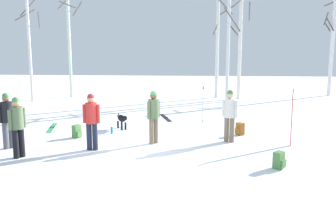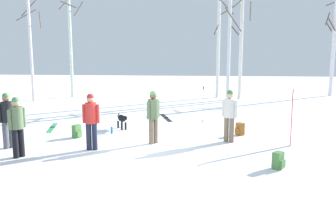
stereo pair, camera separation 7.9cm
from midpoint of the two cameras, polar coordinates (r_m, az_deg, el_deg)
name	(u,v)px [view 1 (the left image)]	position (r m, az deg, el deg)	size (l,w,h in m)	color
ground_plane	(142,154)	(10.25, -4.51, -7.96)	(60.00, 60.00, 0.00)	white
person_0	(7,117)	(11.63, -25.06, -1.78)	(0.38, 0.41, 1.72)	#4C4C56
person_1	(230,112)	(11.44, 9.89, -1.22)	(0.49, 0.34, 1.72)	#72604C
person_2	(154,114)	(11.09, -2.58, -1.42)	(0.37, 0.42, 1.72)	#72604C
person_3	(17,123)	(10.51, -23.69, -2.77)	(0.34, 0.46, 1.72)	black
person_4	(91,118)	(10.62, -12.66, -2.10)	(0.52, 0.34, 1.72)	#1E2338
dog	(122,119)	(13.31, -7.73, -2.31)	(0.54, 0.77, 0.57)	black
ski_pair_planted_0	(292,117)	(11.54, 19.46, -1.94)	(0.06, 0.25, 1.81)	red
ski_pair_lying_0	(52,128)	(14.19, -18.63, -3.55)	(0.56, 1.66, 0.05)	green
ski_pair_lying_1	(166,118)	(15.40, -0.55, -2.09)	(0.71, 1.76, 0.05)	black
ski_poles_0	(203,104)	(14.36, 5.59, 0.24)	(0.07, 0.27, 1.50)	#B2B2BC
backpack_0	(279,160)	(9.37, 17.53, -8.66)	(0.35, 0.34, 0.44)	#4C7F3F
backpack_1	(240,129)	(12.57, 11.53, -3.90)	(0.34, 0.34, 0.44)	#99591E
backpack_2	(77,132)	(12.37, -14.91, -4.23)	(0.34, 0.33, 0.44)	#4C7F3F
water_bottle_0	(112,131)	(12.68, -9.39, -4.15)	(0.07, 0.07, 0.25)	#1E72BF
water_bottle_1	(92,122)	(14.29, -12.58, -2.69)	(0.07, 0.07, 0.28)	green
birch_tree_0	(29,33)	(21.56, -21.96, 10.85)	(1.60, 1.33, 7.56)	silver
birch_tree_1	(69,37)	(22.79, -16.00, 10.64)	(1.52, 1.55, 7.23)	silver
birch_tree_2	(218,33)	(21.98, 8.06, 11.61)	(1.34, 1.25, 7.74)	silver
birch_tree_3	(228,43)	(20.23, 9.73, 9.97)	(1.95, 1.69, 6.35)	silver
birch_tree_4	(240,40)	(21.65, 11.62, 10.40)	(1.42, 1.42, 6.92)	silver
birch_tree_5	(332,41)	(25.01, 25.26, 9.47)	(1.52, 1.31, 6.76)	silver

